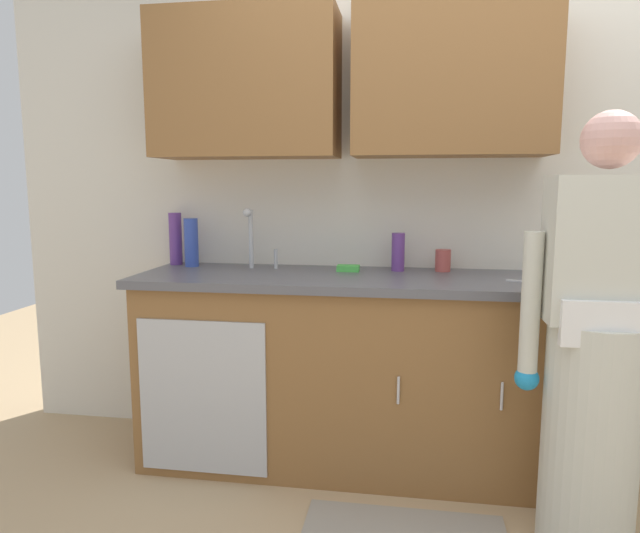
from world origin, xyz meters
name	(u,v)px	position (x,y,z in m)	size (l,w,h in m)	color
kitchen_wall_with_uppers	(430,163)	(-0.14, 0.99, 1.48)	(4.80, 0.44, 2.70)	silver
counter_cabinet	(340,373)	(-0.55, 0.70, 0.45)	(1.90, 0.62, 0.90)	brown
countertop	(342,279)	(-0.55, 0.70, 0.92)	(1.96, 0.66, 0.04)	#595960
sink	(251,275)	(-1.00, 0.71, 0.93)	(0.50, 0.36, 0.35)	#B7BABF
person_at_sink	(595,372)	(0.44, 0.16, 0.69)	(0.55, 0.34, 1.62)	white
bottle_water_tall	(191,242)	(-1.37, 0.86, 1.07)	(0.07, 0.07, 0.25)	#334CB2
bottle_cleaner_spray	(398,252)	(-0.29, 0.87, 1.03)	(0.07, 0.07, 0.19)	#66388C
bottle_water_short	(176,239)	(-1.48, 0.91, 1.08)	(0.07, 0.07, 0.28)	#66388C
cup_by_sink	(443,261)	(-0.07, 0.89, 0.99)	(0.08, 0.08, 0.11)	#B24C47
knife_on_counter	(535,282)	(0.32, 0.62, 0.94)	(0.24, 0.02, 0.01)	silver
sponge	(348,268)	(-0.53, 0.82, 0.96)	(0.11, 0.07, 0.03)	#4CBF4C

